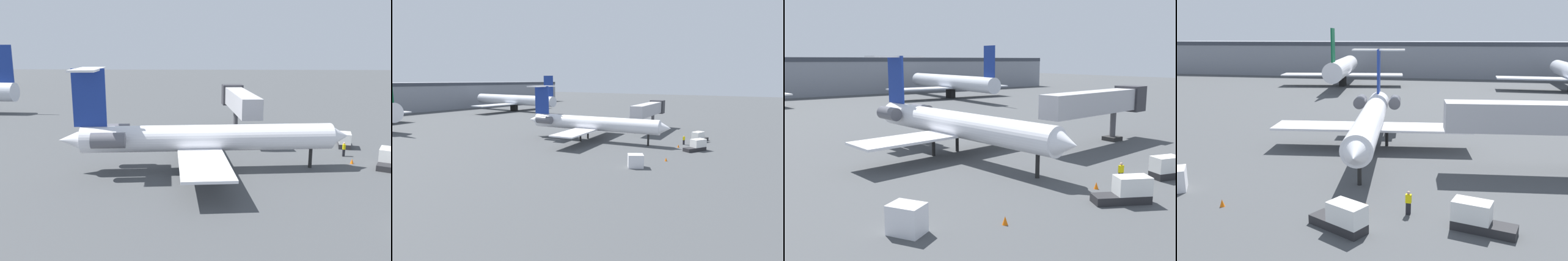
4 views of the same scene
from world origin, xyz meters
The scene contains 7 objects.
ground_plane centered at (0.00, 0.00, -0.05)m, with size 400.00×400.00×0.10m, color #424447.
regional_jet centered at (-0.56, 5.16, 3.48)m, with size 21.74×29.69×10.42m.
jet_bridge centered at (17.24, -0.10, 4.95)m, with size 17.92×4.57×6.64m.
ground_crew_marshaller centered at (5.27, -11.49, 0.86)m, with size 0.42×0.30×1.69m.
baggage_tug_lead centered at (1.49, -14.70, 0.84)m, with size 4.18×3.15×1.90m.
baggage_tug_trailing centered at (9.77, -13.06, 0.84)m, with size 4.23×2.43×1.90m.
traffic_cone_near centered at (2.28, -11.42, 0.28)m, with size 0.36×0.36×0.55m.
Camera 1 is at (-39.01, 4.07, 12.23)m, focal length 35.68 mm.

